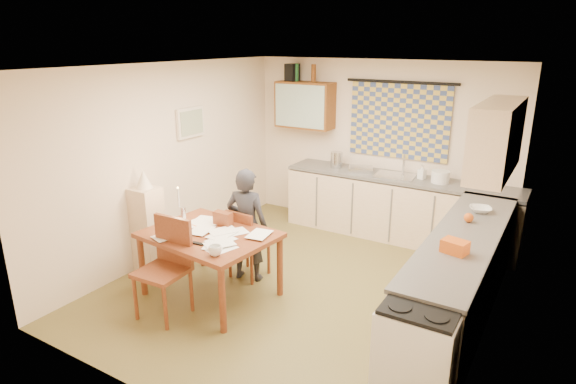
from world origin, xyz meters
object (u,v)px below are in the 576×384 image
Objects in this scene: counter_right at (461,276)px; chair_far at (248,256)px; counter_back at (398,208)px; person at (247,225)px; stove at (418,355)px; dining_table at (211,264)px; shelf_stand at (148,229)px.

counter_right is 3.41× the size of chair_far.
person is (-1.12, -2.13, 0.23)m from counter_back.
counter_back is at bearing -130.41° from person.
person is (-2.36, 1.04, 0.24)m from stove.
counter_right is 2.67m from dining_table.
dining_table is 0.60m from chair_far.
counter_back is 2.41× the size of person.
shelf_stand is (-2.30, -2.56, 0.08)m from counter_back.
shelf_stand is at bearing 25.83° from chair_far.
dining_table is 1.36× the size of shelf_stand.
counter_right is 2.41m from person.
chair_far is at bearing -170.52° from counter_right.
counter_back is 3.40m from stove.
stove is 3.59m from shelf_stand.
dining_table is (-2.48, 0.50, -0.07)m from stove.
stove reaches higher than chair_far.
counter_right is at bearing -167.35° from chair_far.
chair_far is at bearing -76.95° from person.
counter_back is at bearing 111.35° from stove.
counter_right is 2.42m from chair_far.
dining_table is 0.63m from person.
person is at bearing -169.37° from counter_right.
chair_far is 1.28m from shelf_stand.
person is (-2.36, -0.44, 0.23)m from counter_right.
counter_back is 3.45m from shelf_stand.
shelf_stand reaches higher than stove.
counter_right is at bearing 178.05° from person.
shelf_stand is (-1.16, -0.48, 0.27)m from chair_far.
shelf_stand is at bearing 170.33° from stove.
dining_table is at bearing 84.00° from chair_far.
stove is 2.59m from person.
counter_back is at bearing 70.85° from dining_table.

